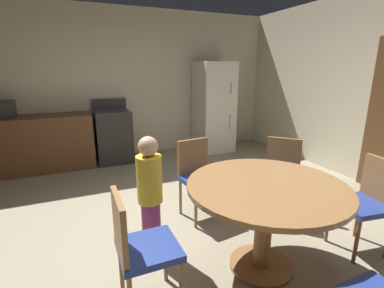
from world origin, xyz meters
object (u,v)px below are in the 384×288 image
(chair_north, at_px, (198,173))
(chair_east, at_px, (368,199))
(refrigerator, at_px, (214,107))
(chair_west, at_px, (139,245))
(oven_range, at_px, (114,136))
(dining_table, at_px, (265,202))
(chair_northeast, at_px, (281,172))
(person_child, at_px, (150,193))

(chair_north, bearing_deg, chair_east, 37.00)
(refrigerator, height_order, chair_east, refrigerator)
(refrigerator, bearing_deg, chair_west, -124.39)
(refrigerator, bearing_deg, oven_range, 178.45)
(oven_range, distance_m, dining_table, 3.45)
(dining_table, height_order, chair_northeast, chair_northeast)
(chair_northeast, bearing_deg, person_child, -38.12)
(refrigerator, distance_m, chair_northeast, 2.69)
(dining_table, distance_m, chair_northeast, 1.03)
(refrigerator, height_order, dining_table, refrigerator)
(chair_northeast, xyz_separation_m, chair_west, (-1.78, -0.71, 0.00))
(dining_table, xyz_separation_m, chair_west, (-1.03, -0.01, -0.11))
(chair_northeast, height_order, chair_west, same)
(oven_range, distance_m, person_child, 2.80)
(person_child, bearing_deg, oven_range, 124.61)
(oven_range, bearing_deg, chair_east, -63.54)
(chair_west, xyz_separation_m, chair_north, (0.90, 1.03, 0.00))
(refrigerator, relative_size, chair_north, 2.02)
(oven_range, bearing_deg, person_child, -91.19)
(oven_range, relative_size, person_child, 1.01)
(chair_north, bearing_deg, dining_table, 0.00)
(chair_northeast, relative_size, chair_east, 1.00)
(chair_northeast, bearing_deg, dining_table, -0.00)
(chair_northeast, relative_size, person_child, 0.80)
(chair_east, distance_m, chair_north, 1.64)
(chair_west, xyz_separation_m, chair_east, (2.05, -0.14, 0.00))
(oven_range, height_order, chair_northeast, oven_range)
(chair_west, height_order, person_child, person_child)
(refrigerator, distance_m, chair_west, 4.05)
(chair_east, relative_size, chair_north, 1.00)
(oven_range, relative_size, chair_east, 1.26)
(chair_west, height_order, chair_east, same)
(oven_range, xyz_separation_m, chair_east, (1.75, -3.52, 0.03))
(refrigerator, distance_m, person_child, 3.43)
(chair_northeast, bearing_deg, refrigerator, -143.34)
(dining_table, height_order, chair_north, chair_north)
(person_child, bearing_deg, dining_table, 0.00)
(chair_east, distance_m, person_child, 1.95)
(chair_west, bearing_deg, chair_east, -4.54)
(chair_north, bearing_deg, chair_west, -48.45)
(dining_table, bearing_deg, person_child, 144.20)
(chair_west, xyz_separation_m, person_child, (0.23, 0.58, 0.08))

